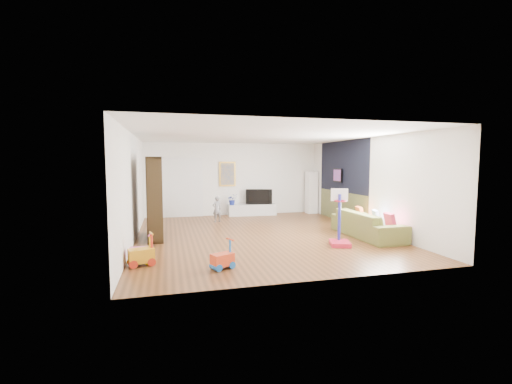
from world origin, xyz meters
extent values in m
cube|color=brown|center=(0.00, 0.00, 0.00)|extent=(6.50, 7.50, 0.00)
cube|color=white|center=(0.00, 0.00, 2.70)|extent=(6.50, 7.50, 0.00)
cube|color=white|center=(0.00, 3.75, 1.35)|extent=(6.50, 0.00, 2.70)
cube|color=white|center=(0.00, -3.75, 1.35)|extent=(6.50, 0.00, 2.70)
cube|color=white|center=(-3.25, 0.00, 1.35)|extent=(0.00, 7.50, 2.70)
cube|color=silver|center=(3.25, 0.00, 1.35)|extent=(0.00, 7.50, 2.70)
cube|color=black|center=(3.23, 1.40, 1.85)|extent=(0.01, 3.20, 1.70)
cube|color=brown|center=(3.23, 1.40, 0.50)|extent=(0.01, 3.20, 1.00)
cube|color=white|center=(-1.90, 3.71, 1.05)|extent=(1.45, 0.06, 2.10)
cube|color=gold|center=(-0.25, 3.71, 1.55)|extent=(0.62, 0.06, 0.92)
cube|color=#7F3F8C|center=(3.17, 1.60, 1.55)|extent=(0.04, 0.56, 0.46)
cube|color=silver|center=(0.63, 3.43, 0.21)|extent=(1.81, 0.54, 0.42)
cube|color=white|center=(3.01, 3.38, 0.82)|extent=(0.39, 0.39, 1.63)
cube|color=black|center=(-2.77, 0.33, 1.06)|extent=(0.45, 1.47, 2.12)
imported|color=olive|center=(2.73, -0.94, 0.34)|extent=(0.94, 2.34, 0.68)
cube|color=red|center=(1.55, -1.63, 0.68)|extent=(0.63, 0.69, 1.36)
cube|color=orange|center=(-2.94, -2.13, 0.31)|extent=(0.52, 0.39, 0.62)
cube|color=#E04220|center=(-1.46, -2.72, 0.27)|extent=(0.48, 0.40, 0.55)
cube|color=#E4529A|center=(-2.96, -1.98, 0.29)|extent=(0.48, 0.34, 0.59)
imported|color=gray|center=(-0.85, 2.34, 0.43)|extent=(0.37, 0.30, 0.87)
imported|color=black|center=(0.90, 3.44, 0.70)|extent=(0.99, 0.38, 0.57)
imported|color=navy|center=(-0.13, 3.42, 0.62)|extent=(0.42, 0.39, 0.40)
cube|color=#B22547|center=(2.94, -1.60, 0.54)|extent=(0.15, 0.39, 0.38)
cube|color=silver|center=(2.99, -0.95, 0.54)|extent=(0.19, 0.37, 0.35)
cube|color=#D35627|center=(2.93, -0.23, 0.54)|extent=(0.16, 0.37, 0.36)
camera|label=1|loc=(-2.41, -8.93, 1.99)|focal=24.00mm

